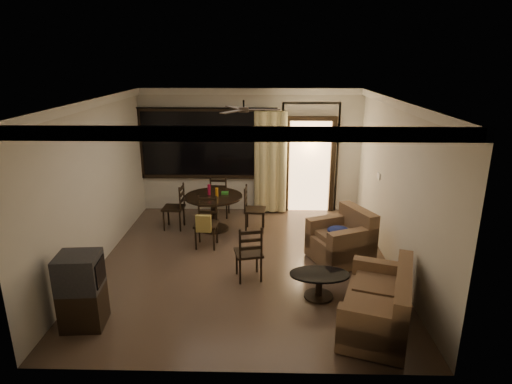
{
  "coord_description": "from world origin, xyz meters",
  "views": [
    {
      "loc": [
        0.36,
        -6.78,
        3.43
      ],
      "look_at": [
        0.19,
        0.2,
        1.23
      ],
      "focal_mm": 30.0,
      "sensor_mm": 36.0,
      "label": 1
    }
  ],
  "objects_px": {
    "tv_cabinet": "(82,291)",
    "dining_chair_south": "(206,231)",
    "dining_chair_north": "(220,204)",
    "sofa": "(381,306)",
    "dining_table": "(214,203)",
    "dining_chair_east": "(254,218)",
    "coffee_table": "(319,281)",
    "armchair": "(343,240)",
    "side_chair": "(249,263)",
    "dining_chair_west": "(175,215)"
  },
  "relations": [
    {
      "from": "tv_cabinet",
      "to": "dining_chair_south",
      "type": "bearing_deg",
      "value": 57.87
    },
    {
      "from": "dining_chair_south",
      "to": "dining_chair_north",
      "type": "relative_size",
      "value": 1.0
    },
    {
      "from": "dining_chair_south",
      "to": "sofa",
      "type": "xyz_separation_m",
      "value": [
        2.63,
        -2.49,
        0.02
      ]
    },
    {
      "from": "dining_table",
      "to": "tv_cabinet",
      "type": "bearing_deg",
      "value": -111.55
    },
    {
      "from": "dining_table",
      "to": "tv_cabinet",
      "type": "xyz_separation_m",
      "value": [
        -1.34,
        -3.39,
        -0.07
      ]
    },
    {
      "from": "dining_chair_east",
      "to": "coffee_table",
      "type": "height_order",
      "value": "dining_chair_east"
    },
    {
      "from": "dining_chair_south",
      "to": "tv_cabinet",
      "type": "height_order",
      "value": "tv_cabinet"
    },
    {
      "from": "armchair",
      "to": "side_chair",
      "type": "bearing_deg",
      "value": 179.09
    },
    {
      "from": "coffee_table",
      "to": "armchair",
      "type": "bearing_deg",
      "value": 65.91
    },
    {
      "from": "side_chair",
      "to": "dining_chair_north",
      "type": "bearing_deg",
      "value": -88.16
    },
    {
      "from": "tv_cabinet",
      "to": "coffee_table",
      "type": "relative_size",
      "value": 1.15
    },
    {
      "from": "armchair",
      "to": "side_chair",
      "type": "height_order",
      "value": "side_chair"
    },
    {
      "from": "dining_chair_west",
      "to": "side_chair",
      "type": "relative_size",
      "value": 1.01
    },
    {
      "from": "dining_chair_east",
      "to": "dining_table",
      "type": "bearing_deg",
      "value": 89.92
    },
    {
      "from": "dining_chair_south",
      "to": "side_chair",
      "type": "bearing_deg",
      "value": -51.91
    },
    {
      "from": "sofa",
      "to": "side_chair",
      "type": "height_order",
      "value": "side_chair"
    },
    {
      "from": "armchair",
      "to": "dining_chair_west",
      "type": "bearing_deg",
      "value": 132.31
    },
    {
      "from": "dining_chair_west",
      "to": "coffee_table",
      "type": "relative_size",
      "value": 1.07
    },
    {
      "from": "dining_chair_west",
      "to": "dining_chair_east",
      "type": "distance_m",
      "value": 1.67
    },
    {
      "from": "tv_cabinet",
      "to": "side_chair",
      "type": "relative_size",
      "value": 1.08
    },
    {
      "from": "coffee_table",
      "to": "side_chair",
      "type": "distance_m",
      "value": 1.2
    },
    {
      "from": "dining_chair_west",
      "to": "sofa",
      "type": "relative_size",
      "value": 0.56
    },
    {
      "from": "dining_chair_east",
      "to": "dining_chair_south",
      "type": "distance_m",
      "value": 1.2
    },
    {
      "from": "dining_chair_west",
      "to": "dining_chair_east",
      "type": "relative_size",
      "value": 1.0
    },
    {
      "from": "dining_chair_east",
      "to": "armchair",
      "type": "xyz_separation_m",
      "value": [
        1.59,
        -1.33,
        0.09
      ]
    },
    {
      "from": "dining_chair_south",
      "to": "dining_chair_west",
      "type": "bearing_deg",
      "value": 134.3
    },
    {
      "from": "coffee_table",
      "to": "side_chair",
      "type": "bearing_deg",
      "value": 153.12
    },
    {
      "from": "side_chair",
      "to": "dining_chair_east",
      "type": "bearing_deg",
      "value": -104.0
    },
    {
      "from": "tv_cabinet",
      "to": "sofa",
      "type": "distance_m",
      "value": 3.93
    },
    {
      "from": "dining_chair_west",
      "to": "tv_cabinet",
      "type": "distance_m",
      "value": 3.47
    },
    {
      "from": "tv_cabinet",
      "to": "dining_chair_east",
      "type": "bearing_deg",
      "value": 51.87
    },
    {
      "from": "dining_chair_south",
      "to": "coffee_table",
      "type": "relative_size",
      "value": 1.07
    },
    {
      "from": "dining_chair_west",
      "to": "dining_chair_north",
      "type": "distance_m",
      "value": 1.15
    },
    {
      "from": "dining_chair_east",
      "to": "dining_chair_north",
      "type": "xyz_separation_m",
      "value": [
        -0.79,
        0.83,
        0.0
      ]
    },
    {
      "from": "armchair",
      "to": "coffee_table",
      "type": "xyz_separation_m",
      "value": [
        -0.55,
        -1.24,
        -0.12
      ]
    },
    {
      "from": "dining_chair_south",
      "to": "tv_cabinet",
      "type": "bearing_deg",
      "value": -113.93
    },
    {
      "from": "tv_cabinet",
      "to": "dining_table",
      "type": "bearing_deg",
      "value": 63.34
    },
    {
      "from": "coffee_table",
      "to": "sofa",
      "type": "bearing_deg",
      "value": -45.76
    },
    {
      "from": "dining_chair_south",
      "to": "sofa",
      "type": "bearing_deg",
      "value": -40.31
    },
    {
      "from": "dining_chair_north",
      "to": "coffee_table",
      "type": "relative_size",
      "value": 1.07
    },
    {
      "from": "dining_table",
      "to": "tv_cabinet",
      "type": "distance_m",
      "value": 3.64
    },
    {
      "from": "dining_table",
      "to": "dining_chair_west",
      "type": "bearing_deg",
      "value": 176.99
    },
    {
      "from": "dining_chair_south",
      "to": "coffee_table",
      "type": "distance_m",
      "value": 2.6
    },
    {
      "from": "dining_chair_north",
      "to": "dining_chair_east",
      "type": "bearing_deg",
      "value": 136.76
    },
    {
      "from": "dining_chair_north",
      "to": "dining_table",
      "type": "bearing_deg",
      "value": 90.12
    },
    {
      "from": "dining_chair_north",
      "to": "armchair",
      "type": "bearing_deg",
      "value": 140.93
    },
    {
      "from": "dining_chair_west",
      "to": "sofa",
      "type": "xyz_separation_m",
      "value": [
        3.42,
        -3.39,
        0.04
      ]
    },
    {
      "from": "armchair",
      "to": "sofa",
      "type": "bearing_deg",
      "value": -109.49
    },
    {
      "from": "sofa",
      "to": "side_chair",
      "type": "bearing_deg",
      "value": 163.12
    },
    {
      "from": "tv_cabinet",
      "to": "dining_chair_north",
      "type": "bearing_deg",
      "value": 66.61
    }
  ]
}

